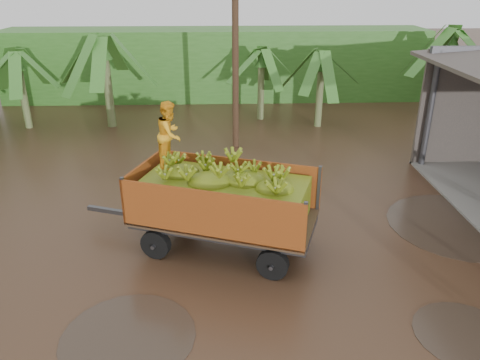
% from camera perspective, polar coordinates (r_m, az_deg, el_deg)
% --- Properties ---
extents(ground, '(100.00, 100.00, 0.00)m').
position_cam_1_polar(ground, '(11.38, 6.81, -9.52)').
color(ground, black).
rests_on(ground, ground).
extents(hedge_north, '(22.00, 3.00, 3.60)m').
position_cam_1_polar(hedge_north, '(25.76, -2.95, 13.95)').
color(hedge_north, '#2D661E').
rests_on(hedge_north, ground).
extents(banana_trailer, '(6.00, 3.38, 3.58)m').
position_cam_1_polar(banana_trailer, '(11.12, -2.11, -2.39)').
color(banana_trailer, '#C4591C').
rests_on(banana_trailer, ground).
extents(utility_pole, '(1.20, 0.24, 7.24)m').
position_cam_1_polar(utility_pole, '(17.52, -0.57, 15.50)').
color(utility_pole, '#47301E').
rests_on(utility_pole, ground).
extents(banana_plants, '(24.59, 21.44, 4.36)m').
position_cam_1_polar(banana_plants, '(16.06, -21.13, 6.78)').
color(banana_plants, '#2D661E').
rests_on(banana_plants, ground).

